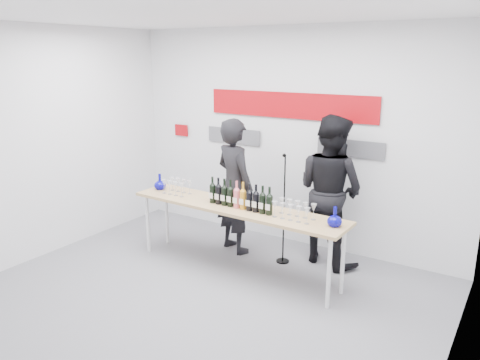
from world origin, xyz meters
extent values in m
plane|color=slate|center=(0.00, 0.00, 0.00)|extent=(5.00, 5.00, 0.00)
cube|color=silver|center=(0.00, 2.00, 1.50)|extent=(5.00, 0.04, 3.00)
cube|color=#A3070E|center=(0.00, 1.97, 1.95)|extent=(2.50, 0.02, 0.35)
cube|color=#59595E|center=(-0.90, 1.97, 1.45)|extent=(0.90, 0.02, 0.22)
cube|color=#59595E|center=(0.90, 1.97, 1.45)|extent=(0.90, 0.02, 0.22)
cube|color=#A3070E|center=(-1.90, 1.97, 1.45)|extent=(0.25, 0.02, 0.18)
cube|color=tan|center=(-0.05, 0.72, 0.83)|extent=(2.84, 0.65, 0.04)
cylinder|color=silver|center=(-1.38, 0.57, 0.41)|extent=(0.05, 0.05, 0.81)
cylinder|color=silver|center=(1.26, 0.49, 0.41)|extent=(0.05, 0.05, 0.81)
cylinder|color=silver|center=(-1.36, 0.95, 0.41)|extent=(0.05, 0.05, 0.81)
cylinder|color=silver|center=(1.27, 0.87, 0.41)|extent=(0.05, 0.05, 0.81)
imported|color=black|center=(-0.42, 1.27, 0.91)|extent=(0.78, 0.65, 1.82)
imported|color=black|center=(0.79, 1.61, 0.96)|extent=(1.11, 0.97, 1.92)
cylinder|color=black|center=(0.33, 1.26, 0.01)|extent=(0.17, 0.17, 0.02)
cylinder|color=black|center=(0.33, 1.26, 0.70)|extent=(0.02, 0.02, 1.41)
sphere|color=black|center=(0.33, 1.23, 1.42)|extent=(0.05, 0.05, 0.05)
camera|label=1|loc=(2.89, -3.78, 2.60)|focal=35.00mm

